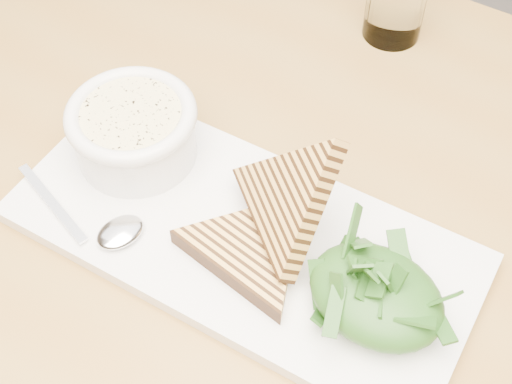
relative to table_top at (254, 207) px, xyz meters
The scene contains 12 objects.
table_top is the anchor object (origin of this frame).
table_leg_bl 0.72m from the table_top, 147.63° to the left, with size 0.06×0.06×0.73m, color olive.
platter 0.06m from the table_top, 64.36° to the right, with size 0.40×0.18×0.01m, color white.
soup_bowl 0.13m from the table_top, 161.94° to the right, with size 0.11×0.11×0.04m, color white.
soup 0.14m from the table_top, 161.94° to the right, with size 0.09×0.09×0.01m, color beige.
bowl_rim 0.14m from the table_top, 161.94° to the right, with size 0.12×0.12×0.01m, color white.
sandwich_flat 0.09m from the table_top, 54.72° to the right, with size 0.14×0.14×0.02m, color gold, non-canonical shape.
sandwich_lean 0.10m from the table_top, 25.07° to the right, with size 0.14×0.14×0.08m, color gold, non-canonical shape.
salad_base 0.17m from the table_top, 16.14° to the right, with size 0.11×0.09×0.04m, color #204B15.
arugula_pile 0.17m from the table_top, 16.14° to the right, with size 0.11×0.10×0.05m, color #26511B, non-canonical shape.
spoon_bowl 0.13m from the table_top, 116.40° to the right, with size 0.03×0.04×0.01m, color silver.
spoon_handle 0.18m from the table_top, 135.16° to the right, with size 0.11×0.01×0.00m, color silver.
Camera 1 is at (0.06, -0.22, 1.29)m, focal length 50.00 mm.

